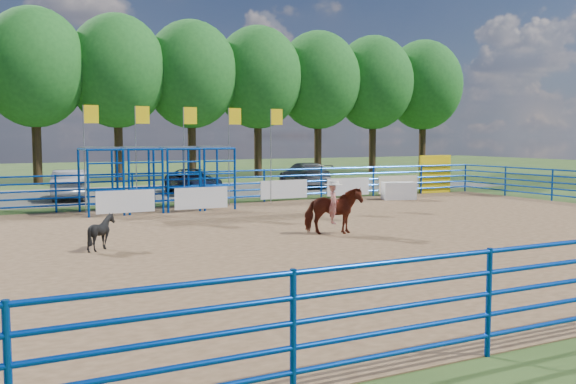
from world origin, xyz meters
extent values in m
plane|color=#3D5723|center=(0.00, 0.00, 0.00)|extent=(120.00, 120.00, 0.00)
cube|color=olive|center=(0.00, 0.00, 0.01)|extent=(30.00, 20.00, 0.02)
cube|color=slate|center=(0.00, 17.00, 0.01)|extent=(40.00, 10.00, 0.01)
cube|color=white|center=(9.10, 8.05, 0.43)|extent=(1.68, 1.18, 0.82)
imported|color=maroon|center=(0.75, 0.24, 0.74)|extent=(1.87, 1.33, 1.44)
imported|color=#A81818|center=(0.75, 0.24, 1.56)|extent=(0.43, 0.52, 1.22)
cylinder|color=white|center=(0.75, 0.24, 2.20)|extent=(0.54, 0.54, 0.12)
imported|color=black|center=(-6.07, 0.72, 0.49)|extent=(0.86, 0.77, 0.94)
imported|color=gray|center=(-4.60, 15.36, 0.72)|extent=(2.43, 4.53, 1.42)
imported|color=#151A34|center=(1.49, 15.51, 0.65)|extent=(2.42, 4.76, 1.29)
imported|color=#605F62|center=(8.84, 16.82, 0.73)|extent=(2.86, 5.25, 1.44)
cube|color=white|center=(-3.80, 7.77, 0.55)|extent=(2.20, 0.04, 0.85)
cube|color=white|center=(-0.80, 7.77, 0.55)|extent=(2.20, 0.04, 0.85)
cube|color=white|center=(4.00, 9.96, 0.55)|extent=(2.40, 0.04, 0.85)
cube|color=white|center=(7.50, 9.96, 0.55)|extent=(2.40, 0.04, 0.85)
cube|color=beige|center=(10.50, 9.96, 0.55)|extent=(2.40, 0.04, 0.90)
cube|color=yellow|center=(13.00, 10.10, 1.00)|extent=(2.00, 0.12, 2.00)
cylinder|color=#3F2B19|center=(-5.00, 26.00, 2.40)|extent=(0.56, 0.56, 4.80)
ellipsoid|color=#1D5C1E|center=(-5.00, 26.00, 7.56)|extent=(6.40, 6.40, 7.36)
cylinder|color=#3F2B19|center=(0.00, 26.00, 2.40)|extent=(0.56, 0.56, 4.80)
ellipsoid|color=#1D5C1E|center=(0.00, 26.00, 7.56)|extent=(6.40, 6.40, 7.36)
cylinder|color=#3F2B19|center=(5.00, 26.00, 2.40)|extent=(0.56, 0.56, 4.80)
ellipsoid|color=#1D5C1E|center=(5.00, 26.00, 7.56)|extent=(6.40, 6.40, 7.36)
cylinder|color=#3F2B19|center=(10.00, 26.00, 2.40)|extent=(0.56, 0.56, 4.80)
ellipsoid|color=#1D5C1E|center=(10.00, 26.00, 7.56)|extent=(6.40, 6.40, 7.36)
cylinder|color=#3F2B19|center=(15.00, 26.00, 2.40)|extent=(0.56, 0.56, 4.80)
ellipsoid|color=#1D5C1E|center=(15.00, 26.00, 7.56)|extent=(6.40, 6.40, 7.36)
cylinder|color=#3F2B19|center=(20.00, 26.00, 2.40)|extent=(0.56, 0.56, 4.80)
ellipsoid|color=#1D5C1E|center=(20.00, 26.00, 7.56)|extent=(6.40, 6.40, 7.36)
cylinder|color=#3F2B19|center=(25.00, 26.00, 2.40)|extent=(0.56, 0.56, 4.80)
ellipsoid|color=#1D5C1E|center=(25.00, 26.00, 7.56)|extent=(6.40, 6.40, 7.36)
camera|label=1|loc=(-9.33, -16.35, 3.01)|focal=40.00mm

